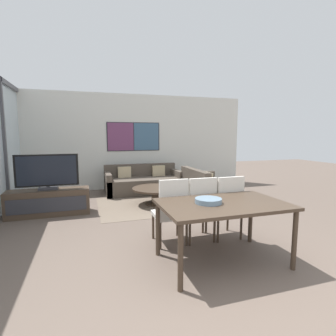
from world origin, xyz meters
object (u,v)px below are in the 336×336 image
Objects in this scene: dining_chair_left at (171,209)px; dining_chair_right at (227,205)px; sofa_main at (143,183)px; sofa_side at (206,189)px; television at (47,172)px; fruit_bowl at (208,200)px; tv_console at (49,202)px; dining_table at (223,209)px; coffee_table at (156,192)px; dining_chair_centre at (199,207)px.

dining_chair_left is 0.89m from dining_chair_right.
sofa_main and sofa_side have the same top height.
sofa_main is at bearing 84.30° from dining_chair_left.
television reaches higher than fruit_bowl.
tv_console is 3.68m from dining_table.
sofa_side reaches higher than tv_console.
coffee_table is 2.93m from fruit_bowl.
television reaches higher than coffee_table.
dining_chair_left is (-0.36, -3.62, 0.27)m from sofa_main.
dining_table is at bearing 157.47° from sofa_side.
coffee_table is at bearing 80.78° from dining_chair_left.
fruit_bowl reaches higher than dining_table.
dining_chair_right reaches higher than sofa_main.
television reaches higher than tv_console.
tv_console is at bearing 93.84° from sofa_side.
tv_console is at bearing 142.28° from dining_chair_right.
coffee_table is (2.25, 0.12, -0.57)m from television.
dining_chair_right is (0.44, -0.03, 0.00)m from dining_chair_centre.
coffee_table is 1.09× the size of dining_chair_right.
coffee_table is at bearing 95.20° from sofa_side.
dining_chair_left and dining_chair_right have the same top height.
sofa_side is 4.44× the size of fruit_bowl.
television is at bearing -176.99° from coffee_table.
television reaches higher than sofa_main.
fruit_bowl is at bearing -135.20° from dining_chair_right.
sofa_main is at bearing 98.17° from dining_chair_right.
tv_console is 1.44× the size of coffee_table.
dining_chair_left reaches higher than tv_console.
dining_table reaches higher than tv_console.
sofa_main is 2.09× the size of dining_chair_left.
dining_chair_centre is 2.98× the size of fruit_bowl.
dining_chair_centre is at bearing -42.24° from television.
television is 3.51m from fruit_bowl.
dining_chair_centre is (-0.00, 0.69, -0.16)m from dining_table.
coffee_table is at bearing -90.00° from sofa_main.
coffee_table is 2.96m from dining_table.
dining_chair_left is 2.98× the size of fruit_bowl.
coffee_table is (2.25, 0.12, 0.04)m from tv_console.
dining_chair_left is at bearing 111.53° from fruit_bowl.
dining_table is 1.58× the size of dining_chair_right.
dining_chair_left is at bearing 178.31° from dining_chair_centre.
television is 3.66m from sofa_side.
sofa_side is (3.60, 0.24, -0.61)m from television.
sofa_side is (3.60, 0.24, 0.00)m from tv_console.
dining_chair_right reaches higher than tv_console.
sofa_main is 1.33× the size of dining_table.
sofa_side is 1.49× the size of dining_chair_right.
dining_chair_left is (-0.36, -2.22, 0.24)m from coffee_table.
fruit_bowl is (-0.18, 0.04, 0.11)m from dining_table.
coffee_table is 2.34m from dining_chair_right.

